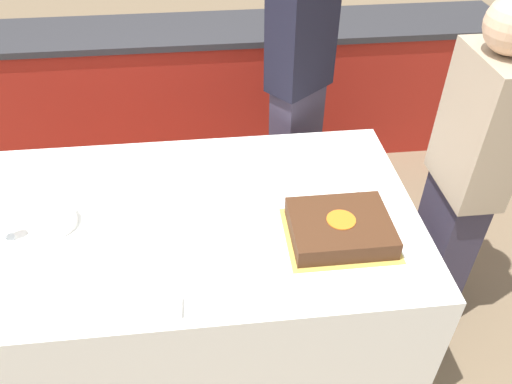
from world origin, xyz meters
TOP-DOWN VIEW (x-y plane):
  - ground_plane at (0.00, 0.00)m, footprint 14.00×14.00m
  - back_counter at (0.00, 1.65)m, footprint 4.40×0.58m
  - dining_table at (0.00, 0.00)m, footprint 2.00×1.15m
  - cake at (0.63, -0.19)m, footprint 0.44×0.36m
  - plate_stack at (-0.53, 0.00)m, footprint 0.20×0.20m
  - side_plate_near_cake at (0.71, 0.13)m, footprint 0.19×0.19m
  - utensil_pile at (-0.07, -0.49)m, footprint 0.16×0.08m
  - person_cutting_cake at (0.63, 0.79)m, footprint 0.39×0.37m
  - person_seated_right at (1.22, 0.00)m, footprint 0.22×0.37m

SIDE VIEW (x-z plane):
  - ground_plane at x=0.00m, z-range 0.00..0.00m
  - dining_table at x=0.00m, z-range 0.00..0.75m
  - back_counter at x=0.00m, z-range 0.00..0.92m
  - side_plate_near_cake at x=0.71m, z-range 0.75..0.76m
  - utensil_pile at x=-0.07m, z-range 0.75..0.77m
  - plate_stack at x=-0.53m, z-range 0.75..0.80m
  - cake at x=0.63m, z-range 0.75..0.84m
  - person_seated_right at x=1.22m, z-range 0.04..1.67m
  - person_cutting_cake at x=0.63m, z-range 0.06..1.80m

